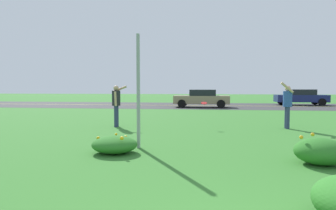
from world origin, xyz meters
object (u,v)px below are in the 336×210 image
sign_post_near_path (138,91)px  car_navy_center_left (301,97)px  person_thrower_dark_shirt (116,102)px  car_tan_center_right (202,98)px  person_catcher_blue_shirt (287,103)px  frisbee_red (204,103)px

sign_post_near_path → car_navy_center_left: sign_post_near_path is taller
sign_post_near_path → car_navy_center_left: size_ratio=0.67×
sign_post_near_path → car_navy_center_left: (10.41, 20.78, -0.76)m
sign_post_near_path → person_thrower_dark_shirt: sign_post_near_path is taller
car_navy_center_left → car_tan_center_right: same height
car_navy_center_left → car_tan_center_right: bearing=-154.7°
person_thrower_dark_shirt → car_navy_center_left: (12.29, 16.84, -0.28)m
person_catcher_blue_shirt → car_navy_center_left: person_catcher_blue_shirt is taller
person_thrower_dark_shirt → frisbee_red: (3.55, 0.19, -0.03)m
sign_post_near_path → person_catcher_blue_shirt: size_ratio=1.64×
person_thrower_dark_shirt → car_navy_center_left: size_ratio=0.38×
sign_post_near_path → frisbee_red: bearing=68.1°
person_thrower_dark_shirt → person_catcher_blue_shirt: (6.77, 0.37, -0.01)m
person_thrower_dark_shirt → car_navy_center_left: bearing=53.9°
sign_post_near_path → car_tan_center_right: bearing=85.4°
frisbee_red → person_thrower_dark_shirt: bearing=-176.9°
person_thrower_dark_shirt → car_navy_center_left: person_thrower_dark_shirt is taller
person_catcher_blue_shirt → frisbee_red: 3.23m
person_catcher_blue_shirt → car_navy_center_left: bearing=71.5°
sign_post_near_path → car_tan_center_right: size_ratio=0.67×
person_catcher_blue_shirt → car_tan_center_right: size_ratio=0.41×
person_thrower_dark_shirt → car_tan_center_right: person_thrower_dark_shirt is taller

